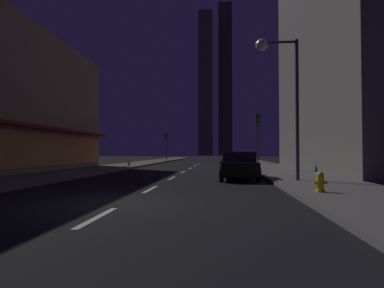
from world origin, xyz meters
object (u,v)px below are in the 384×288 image
at_px(fire_hydrant_yellow_near, 320,182).
at_px(car_parked_far, 228,158).
at_px(street_lamp_right, 279,74).
at_px(car_parked_near, 238,165).
at_px(traffic_light_far_left, 166,140).
at_px(fire_hydrant_far_left, 129,163).
at_px(traffic_light_near_right, 258,129).

bearing_deg(fire_hydrant_yellow_near, car_parked_far, 94.75).
distance_m(fire_hydrant_yellow_near, street_lamp_right, 6.30).
distance_m(car_parked_near, car_parked_far, 21.56).
bearing_deg(car_parked_near, traffic_light_far_left, 106.92).
bearing_deg(fire_hydrant_far_left, car_parked_far, 44.99).
distance_m(car_parked_far, fire_hydrant_yellow_near, 27.80).
height_order(car_parked_near, fire_hydrant_far_left, car_parked_near).
bearing_deg(car_parked_near, car_parked_far, 90.00).
bearing_deg(traffic_light_near_right, street_lamp_right, -90.74).
distance_m(car_parked_far, fire_hydrant_far_left, 13.44).
height_order(car_parked_far, fire_hydrant_far_left, car_parked_far).
relative_size(car_parked_near, car_parked_far, 1.00).
bearing_deg(fire_hydrant_yellow_near, street_lamp_right, 96.96).
height_order(fire_hydrant_yellow_near, fire_hydrant_far_left, same).
relative_size(fire_hydrant_yellow_near, fire_hydrant_far_left, 1.00).
height_order(car_parked_near, traffic_light_near_right, traffic_light_near_right).
xyz_separation_m(car_parked_near, car_parked_far, (0.00, 21.56, 0.00)).
height_order(car_parked_far, traffic_light_near_right, traffic_light_near_right).
bearing_deg(fire_hydrant_yellow_near, car_parked_near, 110.54).
distance_m(fire_hydrant_far_left, street_lamp_right, 18.52).
bearing_deg(fire_hydrant_yellow_near, traffic_light_near_right, 91.69).
bearing_deg(traffic_light_near_right, fire_hydrant_far_left, 157.93).
relative_size(car_parked_far, traffic_light_near_right, 1.01).
xyz_separation_m(fire_hydrant_far_left, traffic_light_far_left, (0.40, 17.85, 2.74)).
xyz_separation_m(car_parked_far, fire_hydrant_yellow_near, (2.30, -27.70, -0.29)).
xyz_separation_m(traffic_light_near_right, traffic_light_far_left, (-11.00, 22.47, 0.00)).
relative_size(car_parked_near, street_lamp_right, 0.64).
bearing_deg(car_parked_near, fire_hydrant_far_left, 128.21).
relative_size(fire_hydrant_far_left, traffic_light_far_left, 0.16).
xyz_separation_m(fire_hydrant_yellow_near, street_lamp_right, (-0.52, 4.26, 4.61)).
bearing_deg(traffic_light_near_right, fire_hydrant_yellow_near, -88.31).
xyz_separation_m(fire_hydrant_yellow_near, traffic_light_near_right, (-0.40, 13.58, 2.74)).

